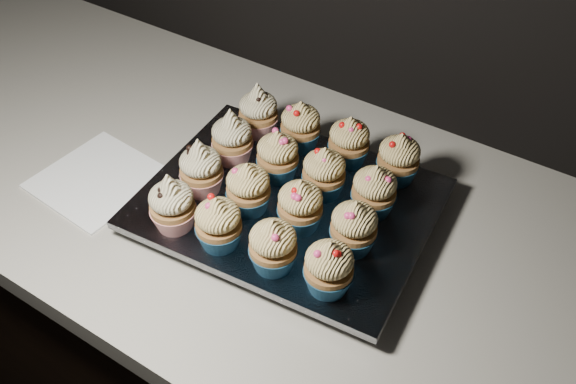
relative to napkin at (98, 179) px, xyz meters
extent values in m
cube|color=beige|center=(0.37, 0.11, -0.02)|extent=(2.44, 0.64, 0.04)
cube|color=white|center=(0.00, 0.00, 0.00)|extent=(0.18, 0.18, 0.00)
cube|color=black|center=(0.29, 0.10, 0.01)|extent=(0.40, 0.32, 0.02)
cube|color=silver|center=(0.29, 0.10, 0.03)|extent=(0.43, 0.35, 0.01)
cone|color=#AA1917|center=(0.19, -0.03, 0.05)|extent=(0.06, 0.06, 0.03)
ellipsoid|color=beige|center=(0.19, -0.03, 0.09)|extent=(0.06, 0.06, 0.04)
cone|color=beige|center=(0.19, -0.03, 0.11)|extent=(0.03, 0.03, 0.03)
cone|color=navy|center=(0.26, -0.02, 0.05)|extent=(0.06, 0.06, 0.03)
ellipsoid|color=#EFCB79|center=(0.26, -0.02, 0.09)|extent=(0.06, 0.06, 0.04)
cone|color=#EFCB79|center=(0.26, -0.02, 0.11)|extent=(0.03, 0.03, 0.02)
cone|color=navy|center=(0.34, -0.02, 0.05)|extent=(0.06, 0.06, 0.03)
ellipsoid|color=#EFCB79|center=(0.34, -0.02, 0.09)|extent=(0.06, 0.06, 0.04)
cone|color=#EFCB79|center=(0.34, -0.02, 0.11)|extent=(0.03, 0.03, 0.02)
cone|color=navy|center=(0.42, -0.01, 0.05)|extent=(0.06, 0.06, 0.03)
ellipsoid|color=#EFCB79|center=(0.42, -0.01, 0.09)|extent=(0.06, 0.06, 0.04)
cone|color=#EFCB79|center=(0.42, -0.01, 0.11)|extent=(0.03, 0.03, 0.02)
cone|color=#AA1917|center=(0.18, 0.05, 0.05)|extent=(0.06, 0.06, 0.03)
ellipsoid|color=beige|center=(0.18, 0.05, 0.09)|extent=(0.06, 0.06, 0.04)
cone|color=beige|center=(0.18, 0.05, 0.11)|extent=(0.03, 0.03, 0.03)
cone|color=navy|center=(0.26, 0.05, 0.05)|extent=(0.06, 0.06, 0.03)
ellipsoid|color=#EFCB79|center=(0.26, 0.05, 0.09)|extent=(0.06, 0.06, 0.04)
cone|color=#EFCB79|center=(0.26, 0.05, 0.11)|extent=(0.03, 0.03, 0.02)
cone|color=navy|center=(0.33, 0.06, 0.05)|extent=(0.06, 0.06, 0.03)
ellipsoid|color=#EFCB79|center=(0.33, 0.06, 0.09)|extent=(0.06, 0.06, 0.04)
cone|color=#EFCB79|center=(0.33, 0.06, 0.11)|extent=(0.03, 0.03, 0.02)
cone|color=navy|center=(0.41, 0.07, 0.05)|extent=(0.06, 0.06, 0.03)
ellipsoid|color=#EFCB79|center=(0.41, 0.07, 0.09)|extent=(0.06, 0.06, 0.04)
cone|color=#EFCB79|center=(0.41, 0.07, 0.11)|extent=(0.03, 0.03, 0.02)
cone|color=#AA1917|center=(0.17, 0.13, 0.05)|extent=(0.06, 0.06, 0.03)
ellipsoid|color=beige|center=(0.17, 0.13, 0.09)|extent=(0.06, 0.06, 0.04)
cone|color=beige|center=(0.17, 0.13, 0.11)|extent=(0.03, 0.03, 0.03)
cone|color=navy|center=(0.25, 0.13, 0.05)|extent=(0.06, 0.06, 0.03)
ellipsoid|color=#EFCB79|center=(0.25, 0.13, 0.09)|extent=(0.06, 0.06, 0.04)
cone|color=#EFCB79|center=(0.25, 0.13, 0.11)|extent=(0.03, 0.03, 0.02)
cone|color=navy|center=(0.33, 0.14, 0.05)|extent=(0.06, 0.06, 0.03)
ellipsoid|color=#EFCB79|center=(0.33, 0.14, 0.09)|extent=(0.06, 0.06, 0.04)
cone|color=#EFCB79|center=(0.33, 0.14, 0.11)|extent=(0.03, 0.03, 0.02)
cone|color=navy|center=(0.40, 0.14, 0.05)|extent=(0.06, 0.06, 0.03)
ellipsoid|color=#EFCB79|center=(0.40, 0.14, 0.09)|extent=(0.06, 0.06, 0.04)
cone|color=#EFCB79|center=(0.40, 0.14, 0.11)|extent=(0.03, 0.03, 0.02)
cone|color=#AA1917|center=(0.17, 0.20, 0.05)|extent=(0.06, 0.06, 0.03)
ellipsoid|color=beige|center=(0.17, 0.20, 0.09)|extent=(0.06, 0.06, 0.04)
cone|color=beige|center=(0.17, 0.20, 0.11)|extent=(0.03, 0.03, 0.03)
cone|color=navy|center=(0.24, 0.21, 0.05)|extent=(0.06, 0.06, 0.03)
ellipsoid|color=#EFCB79|center=(0.24, 0.21, 0.09)|extent=(0.06, 0.06, 0.04)
cone|color=#EFCB79|center=(0.24, 0.21, 0.11)|extent=(0.03, 0.03, 0.02)
cone|color=navy|center=(0.32, 0.22, 0.05)|extent=(0.06, 0.06, 0.03)
ellipsoid|color=#EFCB79|center=(0.32, 0.22, 0.09)|extent=(0.06, 0.06, 0.04)
cone|color=#EFCB79|center=(0.32, 0.22, 0.11)|extent=(0.03, 0.03, 0.02)
cone|color=navy|center=(0.40, 0.22, 0.05)|extent=(0.06, 0.06, 0.03)
ellipsoid|color=#EFCB79|center=(0.40, 0.22, 0.09)|extent=(0.06, 0.06, 0.04)
cone|color=#EFCB79|center=(0.40, 0.22, 0.11)|extent=(0.03, 0.03, 0.02)
camera|label=1|loc=(0.65, -0.46, 0.67)|focal=40.00mm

